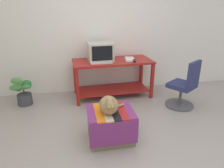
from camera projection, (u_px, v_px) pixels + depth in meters
The scene contains 12 objects.
ground_plane at pixel (119, 144), 2.81m from camera, with size 14.00×14.00×0.00m, color #9E9389.
back_wall at pixel (98, 30), 4.22m from camera, with size 8.00×0.10×2.60m, color silver.
desk at pixel (113, 72), 4.13m from camera, with size 1.58×0.75×0.76m.
tv_monitor at pixel (100, 52), 4.00m from camera, with size 0.49×0.46×0.35m.
keyboard at pixel (101, 62), 3.84m from camera, with size 0.40×0.15×0.02m, color beige.
book at pixel (130, 59), 4.06m from camera, with size 0.18×0.30×0.03m, color white.
ottoman_with_blanket at pixel (110, 125), 2.84m from camera, with size 0.63×0.54×0.44m.
cat at pixel (109, 105), 2.67m from camera, with size 0.38×0.38×0.28m.
potted_plant at pixel (23, 92), 3.83m from camera, with size 0.38×0.34×0.59m.
office_chair at pixel (184, 87), 3.70m from camera, with size 0.58×0.58×0.89m.
stapler at pixel (134, 61), 3.92m from camera, with size 0.04×0.11×0.04m, color black.
pen at pixel (134, 59), 4.16m from camera, with size 0.01×0.01×0.14m, color black.
Camera 1 is at (-0.53, -2.27, 1.77)m, focal length 32.89 mm.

